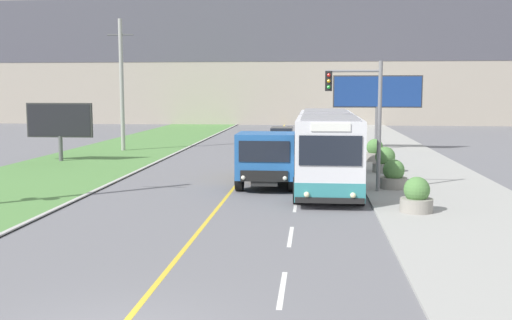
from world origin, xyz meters
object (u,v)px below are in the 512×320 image
at_px(car_distant, 282,138).
at_px(billboard_large, 377,94).
at_px(traffic_light_mast, 362,109).
at_px(planter_round_near, 417,197).
at_px(planter_round_second, 394,176).
at_px(utility_pole_far, 122,85).
at_px(city_bus, 327,148).
at_px(dump_truck, 268,159).
at_px(planter_round_third, 385,161).
at_px(planter_round_far, 375,151).
at_px(billboard_small, 60,122).

xyz_separation_m(car_distant, billboard_large, (6.61, -1.53, 3.21)).
xyz_separation_m(traffic_light_mast, planter_round_near, (1.54, -4.12, -2.82)).
relative_size(planter_round_near, planter_round_second, 0.99).
bearing_deg(planter_round_second, utility_pole_far, 138.27).
distance_m(city_bus, car_distant, 16.99).
bearing_deg(dump_truck, planter_round_second, -4.24).
distance_m(planter_round_near, planter_round_third, 9.75).
height_order(dump_truck, billboard_large, billboard_large).
height_order(billboard_large, planter_round_far, billboard_large).
bearing_deg(planter_round_near, dump_truck, 135.93).
height_order(city_bus, billboard_small, billboard_small).
relative_size(billboard_small, planter_round_second, 3.21).
height_order(utility_pole_far, planter_round_second, utility_pole_far).
distance_m(traffic_light_mast, planter_round_near, 5.22).
bearing_deg(utility_pole_far, planter_round_third, -30.38).
xyz_separation_m(city_bus, planter_round_near, (2.91, -6.20, -1.01)).
bearing_deg(planter_round_far, billboard_large, 83.44).
height_order(billboard_large, planter_round_near, billboard_large).
bearing_deg(car_distant, planter_round_near, -75.85).
bearing_deg(billboard_small, traffic_light_mast, -28.53).
distance_m(planter_round_second, planter_round_third, 4.88).
bearing_deg(billboard_small, planter_round_near, -35.90).
bearing_deg(car_distant, planter_round_second, -72.63).
distance_m(billboard_small, planter_round_third, 18.69).
bearing_deg(planter_round_far, car_distant, 125.10).
bearing_deg(city_bus, planter_round_third, 49.83).
height_order(dump_truck, planter_round_far, dump_truck).
distance_m(planter_round_third, planter_round_far, 4.87).
height_order(planter_round_second, planter_round_far, planter_round_far).
height_order(utility_pole_far, planter_round_far, utility_pole_far).
distance_m(dump_truck, utility_pole_far, 18.29).
bearing_deg(billboard_large, utility_pole_far, -173.66).
bearing_deg(traffic_light_mast, planter_round_second, 28.18).
bearing_deg(utility_pole_far, city_bus, -44.32).
xyz_separation_m(dump_truck, planter_round_second, (5.31, -0.39, -0.60)).
relative_size(city_bus, billboard_small, 3.10).
bearing_deg(dump_truck, planter_round_far, 59.58).
bearing_deg(planter_round_near, billboard_large, 87.78).
xyz_separation_m(billboard_large, billboard_small, (-19.04, -8.20, -1.56)).
xyz_separation_m(traffic_light_mast, planter_round_second, (1.41, 0.75, -2.81)).
xyz_separation_m(billboard_large, planter_round_far, (-0.78, -6.76, -3.27)).
bearing_deg(traffic_light_mast, utility_pole_far, 134.26).
relative_size(car_distant, planter_round_second, 3.54).
bearing_deg(utility_pole_far, planter_round_far, -16.31).
distance_m(car_distant, planter_round_far, 10.14).
distance_m(car_distant, billboard_large, 7.50).
distance_m(city_bus, planter_round_near, 6.93).
distance_m(billboard_small, planter_round_far, 18.40).
bearing_deg(planter_round_second, city_bus, 154.43).
xyz_separation_m(traffic_light_mast, planter_round_third, (1.62, 5.63, -2.79)).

